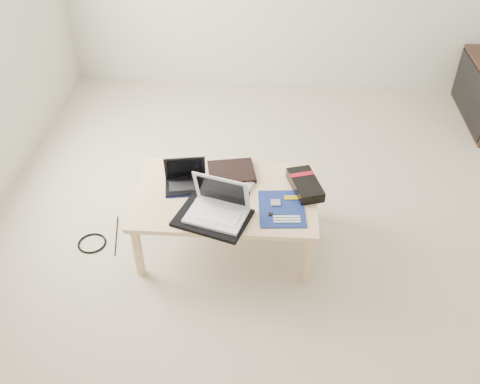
# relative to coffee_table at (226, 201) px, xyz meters

# --- Properties ---
(ground) EXTENTS (4.00, 4.00, 0.00)m
(ground) POSITION_rel_coffee_table_xyz_m (0.36, 0.21, -0.35)
(ground) COLOR #BEB29A
(ground) RESTS_ON ground
(coffee_table) EXTENTS (1.10, 0.70, 0.40)m
(coffee_table) POSITION_rel_coffee_table_xyz_m (0.00, 0.00, 0.00)
(coffee_table) COLOR #E4BE89
(coffee_table) RESTS_ON ground
(book) EXTENTS (0.33, 0.29, 0.03)m
(book) POSITION_rel_coffee_table_xyz_m (0.02, 0.21, 0.06)
(book) COLOR black
(book) RESTS_ON coffee_table
(netbook) EXTENTS (0.28, 0.22, 0.18)m
(netbook) POSITION_rel_coffee_table_xyz_m (-0.25, 0.07, 0.09)
(netbook) COLOR black
(netbook) RESTS_ON coffee_table
(tablet) EXTENTS (0.27, 0.23, 0.01)m
(tablet) POSITION_rel_coffee_table_xyz_m (0.01, -0.04, 0.05)
(tablet) COLOR black
(tablet) RESTS_ON coffee_table
(remote) EXTENTS (0.13, 0.24, 0.02)m
(remote) POSITION_rel_coffee_table_xyz_m (0.11, 0.00, 0.06)
(remote) COLOR #A8A8AD
(remote) RESTS_ON coffee_table
(neoprene_sleeve) EXTENTS (0.48, 0.41, 0.02)m
(neoprene_sleeve) POSITION_rel_coffee_table_xyz_m (-0.06, -0.23, 0.06)
(neoprene_sleeve) COLOR black
(neoprene_sleeve) RESTS_ON coffee_table
(white_laptop) EXTENTS (0.38, 0.32, 0.24)m
(white_laptop) POSITION_rel_coffee_table_xyz_m (-0.03, -0.20, 0.12)
(white_laptop) COLOR silver
(white_laptop) RESTS_ON neoprene_sleeve
(motherboard) EXTENTS (0.29, 0.35, 0.02)m
(motherboard) POSITION_rel_coffee_table_xyz_m (0.34, -0.11, 0.05)
(motherboard) COLOR navy
(motherboard) RESTS_ON coffee_table
(gpu_box) EXTENTS (0.23, 0.33, 0.07)m
(gpu_box) POSITION_rel_coffee_table_xyz_m (0.48, 0.09, 0.08)
(gpu_box) COLOR black
(gpu_box) RESTS_ON coffee_table
(cable_coil) EXTENTS (0.12, 0.12, 0.01)m
(cable_coil) POSITION_rel_coffee_table_xyz_m (-0.11, -0.01, 0.05)
(cable_coil) COLOR black
(cable_coil) RESTS_ON coffee_table
(floor_cable_coil) EXTENTS (0.22, 0.22, 0.01)m
(floor_cable_coil) POSITION_rel_coffee_table_xyz_m (-0.87, -0.08, -0.35)
(floor_cable_coil) COLOR black
(floor_cable_coil) RESTS_ON ground
(floor_cable_trail) EXTENTS (0.08, 0.37, 0.01)m
(floor_cable_trail) POSITION_rel_coffee_table_xyz_m (-0.73, 0.01, -0.35)
(floor_cable_trail) COLOR black
(floor_cable_trail) RESTS_ON ground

